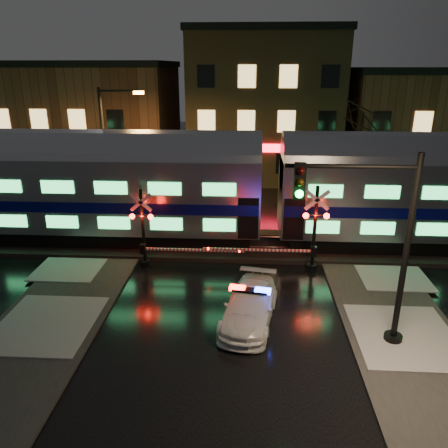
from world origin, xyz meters
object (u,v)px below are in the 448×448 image
(crossing_signal_left, at_px, (151,236))
(traffic_light, at_px, (374,249))
(crossing_signal_right, at_px, (306,237))
(police_car, at_px, (250,306))
(streetlight, at_px, (109,146))

(crossing_signal_left, distance_m, traffic_light, 10.49)
(crossing_signal_right, height_order, traffic_light, traffic_light)
(police_car, distance_m, crossing_signal_left, 6.54)
(traffic_light, bearing_deg, crossing_signal_right, 92.66)
(crossing_signal_left, distance_m, streetlight, 8.29)
(crossing_signal_left, bearing_deg, police_car, -43.74)
(streetlight, bearing_deg, traffic_light, -44.71)
(traffic_light, bearing_deg, crossing_signal_left, 135.88)
(police_car, xyz_separation_m, crossing_signal_left, (-4.68, 4.48, 0.94))
(crossing_signal_right, distance_m, traffic_light, 6.09)
(crossing_signal_right, height_order, crossing_signal_left, crossing_signal_right)
(crossing_signal_left, bearing_deg, traffic_light, -33.13)
(police_car, relative_size, crossing_signal_left, 0.85)
(police_car, bearing_deg, streetlight, 136.72)
(traffic_light, bearing_deg, police_car, 152.73)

